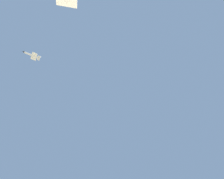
# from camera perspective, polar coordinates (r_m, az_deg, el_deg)

# --- Properties ---
(chase_jet_high_escort) EXTENTS (8.96, 15.24, 4.00)m
(chase_jet_high_escort) POSITION_cam_1_polar(r_m,az_deg,el_deg) (164.13, -25.59, 10.44)
(chase_jet_high_escort) COLOR #999EA3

